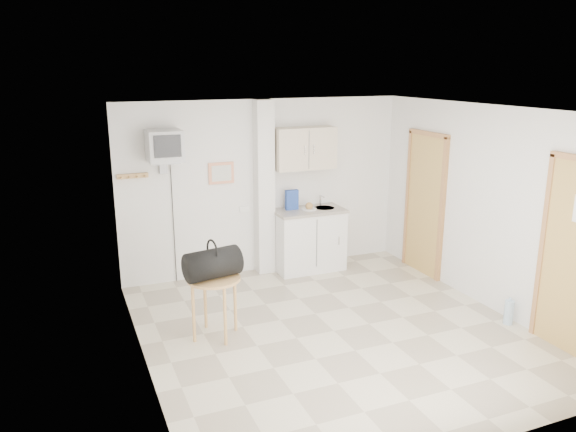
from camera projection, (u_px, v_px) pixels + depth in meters
name	position (u px, v px, depth m)	size (l,w,h in m)	color
ground	(334.00, 331.00, 6.43)	(4.50, 4.50, 0.00)	beige
room_envelope	(352.00, 197.00, 6.20)	(4.24, 4.54, 2.55)	white
kitchenette	(308.00, 217.00, 8.22)	(1.03, 0.58, 2.10)	white
crt_television	(165.00, 147.00, 7.20)	(0.44, 0.45, 2.15)	slate
round_table	(214.00, 286.00, 6.16)	(0.59, 0.59, 0.70)	tan
duffel_bag	(213.00, 264.00, 6.07)	(0.65, 0.44, 0.44)	black
water_bottle	(509.00, 312.00, 6.57)	(0.11, 0.11, 0.33)	#A1C0D8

